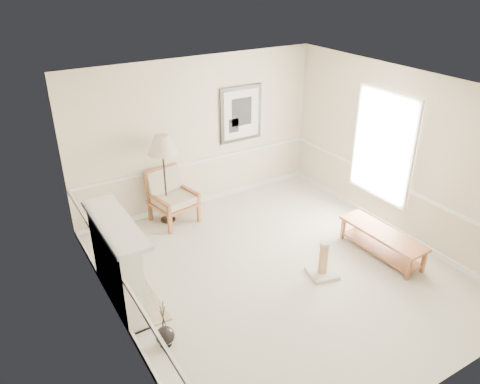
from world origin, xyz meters
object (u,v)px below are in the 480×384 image
floor_lamp (162,147)px  scratching_post (323,265)px  floor_vase (165,336)px  armchair (170,193)px  bench (382,239)px

floor_lamp → scratching_post: floor_lamp is taller
floor_vase → floor_lamp: bearing=66.1°
armchair → floor_lamp: floor_lamp is taller
floor_lamp → bench: 4.05m
floor_vase → bench: 3.87m
floor_vase → floor_lamp: 3.47m
bench → scratching_post: scratching_post is taller
armchair → floor_lamp: (-0.09, -0.03, 0.95)m
floor_vase → floor_lamp: floor_lamp is taller
armchair → floor_lamp: size_ratio=0.58×
floor_lamp → bench: (2.57, -2.89, -1.19)m
floor_lamp → armchair: bearing=20.3°
armchair → floor_lamp: bearing=-170.6°
armchair → scratching_post: size_ratio=1.64×
armchair → scratching_post: 3.15m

